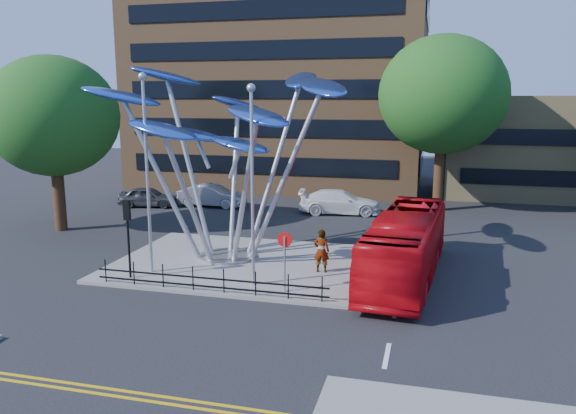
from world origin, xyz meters
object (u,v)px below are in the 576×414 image
(parked_car_left, at_px, (148,197))
(tree_right, at_px, (443,95))
(red_bus, at_px, (406,246))
(pedestrian, at_px, (321,251))
(tree_left, at_px, (53,117))
(parked_car_mid, at_px, (212,196))
(traffic_light_island, at_px, (128,223))
(leaf_sculpture, at_px, (224,119))
(parked_car_right, at_px, (340,202))
(no_entry_sign_island, at_px, (285,252))
(street_lamp_right, at_px, (252,168))
(street_lamp_left, at_px, (146,157))

(parked_car_left, bearing_deg, tree_right, -88.74)
(red_bus, distance_m, pedestrian, 3.71)
(tree_left, height_order, pedestrian, tree_left)
(tree_left, relative_size, parked_car_mid, 2.10)
(traffic_light_island, bearing_deg, red_bus, 16.08)
(traffic_light_island, relative_size, red_bus, 0.32)
(leaf_sculpture, distance_m, red_bus, 10.23)
(pedestrian, height_order, parked_car_mid, pedestrian)
(leaf_sculpture, distance_m, traffic_light_island, 6.65)
(leaf_sculpture, bearing_deg, parked_car_right, 73.94)
(leaf_sculpture, relative_size, pedestrian, 6.49)
(traffic_light_island, bearing_deg, parked_car_right, 68.59)
(leaf_sculpture, height_order, red_bus, leaf_sculpture)
(tree_left, distance_m, leaf_sculpture, 12.38)
(no_entry_sign_island, bearing_deg, pedestrian, 72.13)
(tree_right, bearing_deg, traffic_light_island, -123.69)
(traffic_light_island, xyz_separation_m, parked_car_left, (-7.50, 15.50, -1.89))
(red_bus, distance_m, parked_car_mid, 19.80)
(tree_left, height_order, parked_car_left, tree_left)
(traffic_light_island, height_order, pedestrian, traffic_light_island)
(tree_left, height_order, street_lamp_right, tree_left)
(tree_right, distance_m, leaf_sculpture, 18.37)
(leaf_sculpture, xyz_separation_m, pedestrian, (5.00, -1.27, -5.74))
(street_lamp_right, distance_m, traffic_light_island, 6.05)
(red_bus, bearing_deg, parked_car_left, 152.47)
(parked_car_left, relative_size, parked_car_mid, 0.87)
(pedestrian, bearing_deg, parked_car_right, -86.31)
(pedestrian, distance_m, parked_car_mid, 17.61)
(street_lamp_left, bearing_deg, pedestrian, 14.39)
(parked_car_mid, height_order, parked_car_right, parked_car_right)
(parked_car_right, bearing_deg, red_bus, -166.81)
(street_lamp_right, bearing_deg, tree_left, 154.23)
(parked_car_left, xyz_separation_m, parked_car_mid, (4.50, 1.21, 0.08))
(tree_left, height_order, no_entry_sign_island, tree_left)
(street_lamp_left, distance_m, street_lamp_right, 5.03)
(tree_left, relative_size, parked_car_left, 2.42)
(red_bus, xyz_separation_m, pedestrian, (-3.67, -0.44, -0.37))
(tree_right, distance_m, parked_car_right, 10.14)
(parked_car_left, bearing_deg, no_entry_sign_island, -146.66)
(street_lamp_right, bearing_deg, tree_right, 68.46)
(tree_left, bearing_deg, parked_car_left, 79.38)
(tree_right, xyz_separation_m, pedestrian, (-5.07, -16.59, -6.91))
(tree_right, height_order, red_bus, tree_right)
(street_lamp_left, height_order, parked_car_left, street_lamp_left)
(leaf_sculpture, height_order, traffic_light_island, leaf_sculpture)
(tree_right, relative_size, leaf_sculpture, 0.95)
(street_lamp_right, height_order, parked_car_right, street_lamp_right)
(tree_right, height_order, tree_left, tree_right)
(pedestrian, bearing_deg, street_lamp_left, 12.10)
(street_lamp_left, xyz_separation_m, parked_car_mid, (-3.50, 15.71, -4.55))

